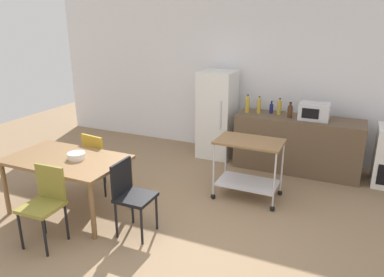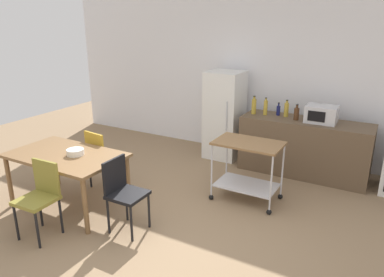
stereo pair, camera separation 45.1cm
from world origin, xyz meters
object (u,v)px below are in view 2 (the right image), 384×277
Objects in this scene: kitchen_cart at (248,161)px; bottle_olive_oil at (286,109)px; bottle_soda at (278,110)px; bottle_wine at (254,106)px; chair_black at (123,190)px; refrigerator at (225,115)px; chair_mustard at (102,155)px; bottle_sparkling_water at (296,113)px; dining_table at (66,160)px; chair_olive at (40,194)px; microwave at (321,114)px; fruit_bowl at (75,152)px; bottle_vinegar at (266,107)px.

kitchen_cart is 3.32× the size of bottle_olive_oil.
kitchen_cart is 4.32× the size of bottle_soda.
kitchen_cart is 2.99× the size of bottle_wine.
chair_black is 2.81m from bottle_wine.
bottle_wine is at bearing -11.25° from refrigerator.
chair_mustard is 2.11m from kitchen_cart.
bottle_soda is at bearing 157.01° from bottle_sparkling_water.
bottle_soda is at bearing 54.03° from dining_table.
chair_mustard reaches higher than dining_table.
bottle_sparkling_water is at bearing 55.10° from chair_olive.
microwave reaches higher than bottle_sparkling_water.
refrigerator reaches higher than chair_mustard.
bottle_sparkling_water reaches higher than dining_table.
kitchen_cart is at bearing -88.95° from bottle_soda.
bottle_olive_oil is at bearing 85.40° from kitchen_cart.
microwave reaches higher than dining_table.
kitchen_cart reaches higher than fruit_bowl.
chair_olive is at bearing -114.96° from bottle_vinegar.
bottle_olive_oil reaches higher than chair_black.
bottle_wine is 1.08m from microwave.
bottle_wine is at bearing -163.34° from bottle_soda.
bottle_sparkling_water is 3.35m from fruit_bowl.
chair_mustard is at bearing -133.31° from bottle_soda.
kitchen_cart is at bearing -35.14° from chair_black.
bottle_olive_oil is 1.25× the size of fruit_bowl.
bottle_wine is at bearing 60.54° from fruit_bowl.
chair_black is 1.93× the size of microwave.
bottle_soda is at bearing 172.17° from bottle_olive_oil.
fruit_bowl is at bearing -145.15° from kitchen_cart.
bottle_wine reaches higher than chair_black.
kitchen_cart is at bearing 34.85° from fruit_bowl.
chair_mustard is 3.56× the size of bottle_sparkling_water.
chair_olive is 3.86m from bottle_sparkling_water.
kitchen_cart is 1.98× the size of microwave.
chair_mustard is 3.05m from bottle_sparkling_water.
bottle_sparkling_water is (0.71, -0.03, -0.03)m from bottle_wine.
fruit_bowl is at bearing 109.93° from chair_mustard.
bottle_sparkling_water is (0.31, 1.25, 0.43)m from kitchen_cart.
dining_table is 6.00× the size of bottle_sparkling_water.
bottle_wine is at bearing -179.57° from microwave.
bottle_wine is (1.59, 1.98, 0.51)m from chair_mustard.
bottle_soda is 0.71m from microwave.
chair_mustard is at bearing 102.38° from fruit_bowl.
chair_black is 0.94m from chair_olive.
refrigerator is 1.32m from bottle_sparkling_water.
dining_table is 1.69× the size of chair_black.
dining_table is 3.49m from bottle_sparkling_water.
bottle_wine reaches higher than bottle_sparkling_water.
chair_mustard is at bearing -135.48° from bottle_olive_oil.
bottle_olive_oil is (0.14, -0.02, 0.03)m from bottle_soda.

